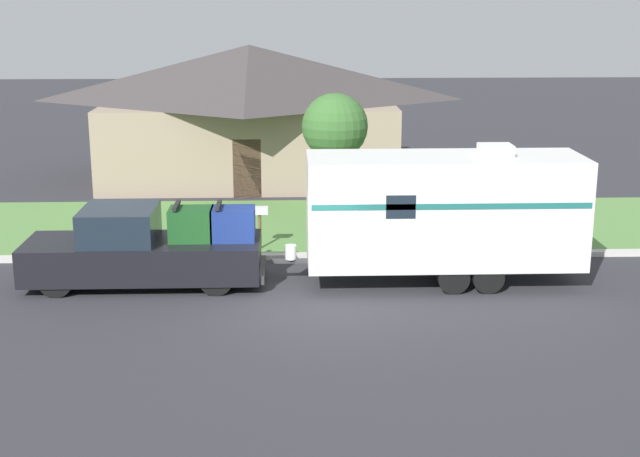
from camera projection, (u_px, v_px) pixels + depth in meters
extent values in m
plane|color=#2D2D33|center=(305.00, 304.00, 20.82)|extent=(120.00, 120.00, 0.00)
cube|color=beige|center=(302.00, 256.00, 24.43)|extent=(80.00, 0.30, 0.14)
cube|color=#568442|center=(300.00, 225.00, 27.97)|extent=(80.00, 7.00, 0.03)
cube|color=gray|center=(251.00, 139.00, 35.04)|extent=(10.98, 7.30, 3.07)
pyramid|color=#3D3838|center=(249.00, 73.00, 34.38)|extent=(11.85, 7.88, 2.13)
cube|color=#4C3828|center=(247.00, 169.00, 31.66)|extent=(1.00, 0.06, 2.10)
cylinder|color=black|center=(56.00, 280.00, 21.25)|extent=(0.83, 0.28, 0.83)
cylinder|color=black|center=(72.00, 259.00, 22.92)|extent=(0.83, 0.28, 0.83)
cylinder|color=black|center=(216.00, 278.00, 21.39)|extent=(0.83, 0.28, 0.83)
cylinder|color=black|center=(221.00, 258.00, 23.05)|extent=(0.83, 0.28, 0.83)
cube|color=black|center=(96.00, 258.00, 22.04)|extent=(3.45, 2.08, 0.91)
cube|color=#19232D|center=(119.00, 224.00, 21.85)|extent=(1.79, 1.92, 0.83)
cube|color=black|center=(213.00, 257.00, 22.15)|extent=(2.33, 2.08, 0.91)
cube|color=#333333|center=(263.00, 270.00, 22.28)|extent=(0.12, 1.88, 0.20)
cube|color=#194C1E|center=(191.00, 224.00, 21.91)|extent=(1.07, 0.88, 0.80)
cube|color=black|center=(176.00, 205.00, 21.78)|extent=(0.10, 0.96, 0.08)
cube|color=navy|center=(233.00, 224.00, 21.95)|extent=(1.07, 0.88, 0.80)
cube|color=black|center=(218.00, 205.00, 21.82)|extent=(0.10, 0.96, 0.08)
cylinder|color=black|center=(454.00, 278.00, 21.48)|extent=(0.77, 0.22, 0.77)
cylinder|color=black|center=(440.00, 255.00, 23.38)|extent=(0.77, 0.22, 0.77)
cylinder|color=black|center=(488.00, 278.00, 21.51)|extent=(0.77, 0.22, 0.77)
cylinder|color=black|center=(472.00, 255.00, 23.41)|extent=(0.77, 0.22, 0.77)
cube|color=silver|center=(444.00, 209.00, 22.05)|extent=(6.77, 2.25, 2.68)
cube|color=#1E6660|center=(453.00, 207.00, 20.87)|extent=(6.64, 0.01, 0.14)
cube|color=#383838|center=(289.00, 261.00, 22.24)|extent=(0.93, 0.12, 0.10)
cylinder|color=silver|center=(291.00, 252.00, 22.19)|extent=(0.28, 0.28, 0.36)
cube|color=silver|center=(496.00, 150.00, 21.72)|extent=(0.80, 0.68, 0.28)
cube|color=#19232D|center=(401.00, 207.00, 20.83)|extent=(0.70, 0.01, 0.56)
cylinder|color=brown|center=(260.00, 232.00, 25.21)|extent=(0.09, 0.09, 1.03)
cube|color=silver|center=(259.00, 210.00, 25.06)|extent=(0.48, 0.20, 0.22)
cylinder|color=brown|center=(335.00, 189.00, 27.60)|extent=(0.24, 0.24, 2.39)
sphere|color=#38662D|center=(335.00, 126.00, 27.11)|extent=(2.02, 2.02, 2.02)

